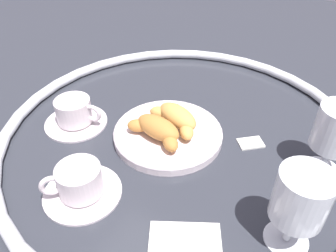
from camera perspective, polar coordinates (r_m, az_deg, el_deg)
ground_plane at (r=0.70m, az=2.26°, el=-1.75°), size 2.20×2.20×0.00m
table_chrome_rim at (r=0.69m, az=2.29°, el=-0.99°), size 0.75×0.75×0.02m
pastry_plate at (r=0.69m, az=-0.00°, el=-1.27°), size 0.23×0.23×0.02m
croissant_large at (r=0.69m, az=1.45°, el=1.46°), size 0.13×0.09×0.04m
croissant_small at (r=0.66m, az=-1.90°, el=-0.55°), size 0.14×0.08×0.04m
coffee_cup_near at (r=0.75m, az=-15.67°, el=2.02°), size 0.14×0.14×0.06m
coffee_cup_far at (r=0.59m, az=-14.89°, el=-9.53°), size 0.14×0.14×0.06m
juice_glass_left at (r=0.63m, az=26.92°, el=-0.74°), size 0.08×0.08×0.14m
juice_glass_right at (r=0.50m, az=21.77°, el=-11.72°), size 0.08×0.08×0.14m
sugar_packet at (r=0.70m, az=14.01°, el=-2.73°), size 0.06×0.06×0.01m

